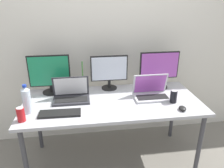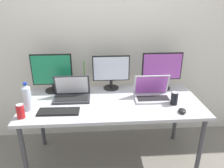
% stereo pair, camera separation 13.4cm
% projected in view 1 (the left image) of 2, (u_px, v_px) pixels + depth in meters
% --- Properties ---
extents(ground_plane, '(16.00, 16.00, 0.00)m').
position_uv_depth(ground_plane, '(112.00, 159.00, 2.46)').
color(ground_plane, gray).
extents(wall_back, '(7.00, 0.08, 2.60)m').
position_uv_depth(wall_back, '(105.00, 34.00, 2.50)').
color(wall_back, silver).
rests_on(wall_back, ground).
extents(work_desk, '(1.75, 0.79, 0.74)m').
position_uv_depth(work_desk, '(112.00, 106.00, 2.20)').
color(work_desk, '#424247').
rests_on(work_desk, ground).
extents(monitor_left, '(0.43, 0.19, 0.41)m').
position_uv_depth(monitor_left, '(50.00, 74.00, 2.27)').
color(monitor_left, black).
rests_on(monitor_left, work_desk).
extents(monitor_center, '(0.40, 0.17, 0.38)m').
position_uv_depth(monitor_center, '(109.00, 71.00, 2.38)').
color(monitor_center, black).
rests_on(monitor_center, work_desk).
extents(monitor_right, '(0.44, 0.22, 0.41)m').
position_uv_depth(monitor_right, '(159.00, 69.00, 2.41)').
color(monitor_right, black).
rests_on(monitor_right, work_desk).
extents(laptop_silver, '(0.36, 0.22, 0.23)m').
position_uv_depth(laptop_silver, '(71.00, 95.00, 2.18)').
color(laptop_silver, '#2D2D33').
rests_on(laptop_silver, work_desk).
extents(laptop_secondary, '(0.36, 0.22, 0.24)m').
position_uv_depth(laptop_secondary, '(151.00, 92.00, 2.24)').
color(laptop_secondary, silver).
rests_on(laptop_secondary, work_desk).
extents(keyboard_main, '(0.37, 0.14, 0.02)m').
position_uv_depth(keyboard_main, '(60.00, 113.00, 1.93)').
color(keyboard_main, black).
rests_on(keyboard_main, work_desk).
extents(mouse_by_keyboard, '(0.09, 0.10, 0.03)m').
position_uv_depth(mouse_by_keyboard, '(182.00, 108.00, 1.99)').
color(mouse_by_keyboard, black).
rests_on(mouse_by_keyboard, work_desk).
extents(water_bottle, '(0.08, 0.08, 0.27)m').
position_uv_depth(water_bottle, '(27.00, 100.00, 1.91)').
color(water_bottle, silver).
rests_on(water_bottle, work_desk).
extents(soda_can_near_keyboard, '(0.07, 0.07, 0.13)m').
position_uv_depth(soda_can_near_keyboard, '(21.00, 114.00, 1.81)').
color(soda_can_near_keyboard, red).
rests_on(soda_can_near_keyboard, work_desk).
extents(soda_can_by_laptop, '(0.07, 0.07, 0.13)m').
position_uv_depth(soda_can_by_laptop, '(174.00, 96.00, 2.12)').
color(soda_can_by_laptop, black).
rests_on(soda_can_by_laptop, work_desk).
extents(bamboo_vase, '(0.06, 0.06, 0.33)m').
position_uv_depth(bamboo_vase, '(83.00, 84.00, 2.39)').
color(bamboo_vase, '#B2D1B7').
rests_on(bamboo_vase, work_desk).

